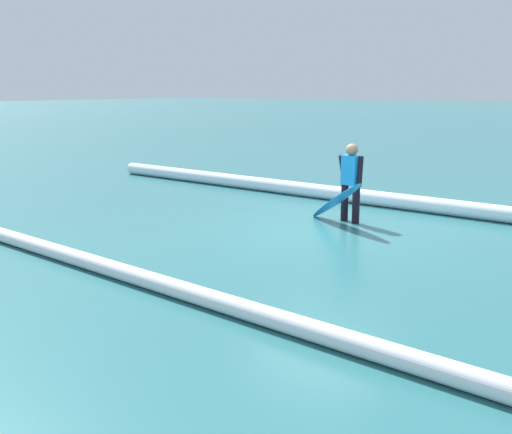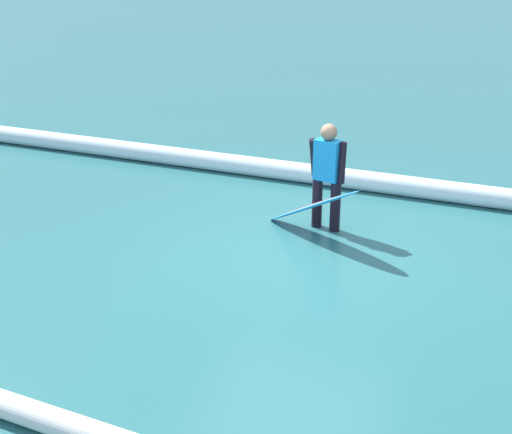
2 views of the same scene
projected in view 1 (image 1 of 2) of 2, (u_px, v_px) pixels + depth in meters
The scene contains 5 objects.
ground_plane at pixel (318, 231), 10.96m from camera, with size 196.44×196.44×0.00m, color #286569.
surfer at pixel (351, 179), 11.53m from camera, with size 0.51×0.30×1.45m.
surfboard at pixel (336, 201), 11.36m from camera, with size 1.59×1.08×0.92m.
wave_crest_foreground at pixel (394, 201), 12.99m from camera, with size 0.32×0.32×16.67m, color white.
wave_crest_midground at pixel (325, 334), 6.08m from camera, with size 0.22×0.22×22.43m, color white.
Camera 1 is at (-5.74, 9.08, 2.47)m, focal length 44.03 mm.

